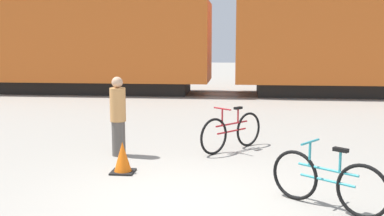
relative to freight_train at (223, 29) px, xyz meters
name	(u,v)px	position (x,y,z in m)	size (l,w,h in m)	color
ground_plane	(189,201)	(0.00, -12.95, -2.77)	(80.00, 80.00, 0.00)	gray
freight_train	(223,29)	(0.00, 0.00, 0.00)	(50.17, 2.95, 5.27)	black
rail_near	(222,96)	(0.00, -0.72, -2.76)	(62.17, 0.07, 0.01)	#4C4238
rail_far	(223,92)	(0.00, 0.72, -2.76)	(62.17, 0.07, 0.01)	#4C4238
bicycle_maroon	(232,132)	(0.56, -9.87, -2.37)	(1.24, 1.39, 0.93)	black
bicycle_teal	(327,181)	(1.91, -13.04, -2.38)	(1.39, 1.11, 0.91)	black
person_in_tan	(118,116)	(-1.68, -10.54, -1.97)	(0.31, 0.31, 1.58)	#514C47
traffic_cone	(123,158)	(-1.30, -11.69, -2.51)	(0.40, 0.40, 0.55)	black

